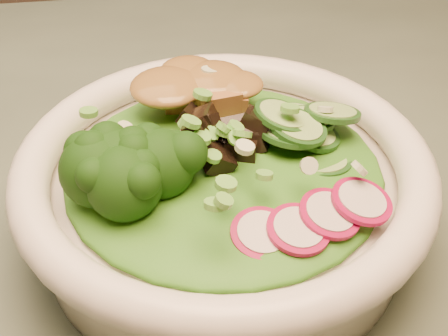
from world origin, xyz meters
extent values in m
cylinder|color=black|center=(0.55, 0.35, 0.36)|extent=(0.06, 0.06, 0.72)
cube|color=#505E4E|center=(0.00, 0.00, 0.73)|extent=(1.20, 0.80, 0.03)
cylinder|color=silver|center=(0.14, -0.08, 0.78)|extent=(0.27, 0.27, 0.06)
torus|color=silver|center=(0.14, -0.08, 0.82)|extent=(0.31, 0.31, 0.03)
ellipsoid|color=#1E5F14|center=(0.14, -0.08, 0.82)|extent=(0.23, 0.23, 0.03)
ellipsoid|color=brown|center=(0.13, -0.01, 0.85)|extent=(0.08, 0.06, 0.02)
camera|label=1|loc=(0.09, -0.43, 1.10)|focal=50.00mm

